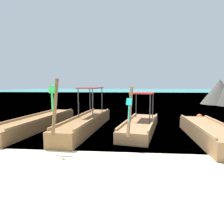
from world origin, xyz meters
TOP-DOWN VIEW (x-y plane):
  - ground at (0.00, 0.00)m, footprint 120.00×120.00m
  - sea_water at (0.00, 62.27)m, footprint 120.00×120.00m
  - longtail_boat_orange_ribbon at (-4.10, 5.69)m, footprint 1.87×7.19m
  - longtail_boat_green_ribbon at (-1.44, 5.62)m, footprint 1.70×7.20m
  - longtail_boat_turquoise_ribbon at (1.32, 5.46)m, footprint 2.33×5.60m
  - longtail_boat_red_ribbon at (4.12, 4.09)m, footprint 1.45×5.63m
  - mooring_buoy_near at (5.48, 9.20)m, footprint 0.38×0.38m

SIDE VIEW (x-z plane):
  - ground at x=0.00m, z-range 0.00..0.00m
  - sea_water at x=0.00m, z-range 0.00..0.00m
  - mooring_buoy_near at x=5.48m, z-range 0.00..0.39m
  - longtail_boat_orange_ribbon at x=-4.10m, z-range -1.00..1.64m
  - longtail_boat_turquoise_ribbon at x=1.32m, z-range -0.80..1.45m
  - longtail_boat_red_ribbon at x=4.12m, z-range -1.07..1.73m
  - longtail_boat_green_ribbon at x=-1.44m, z-range -0.89..1.66m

